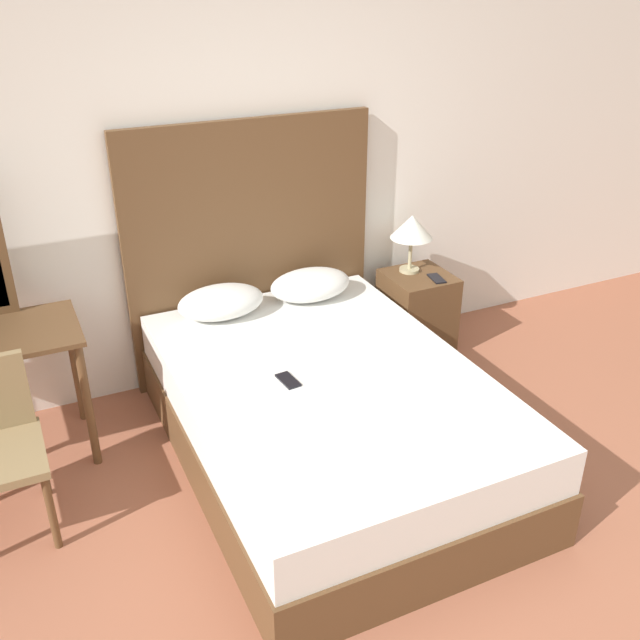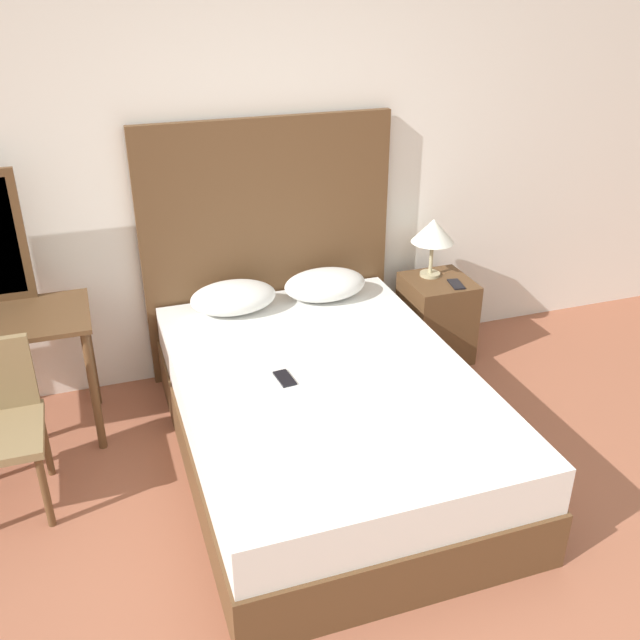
% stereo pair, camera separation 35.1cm
% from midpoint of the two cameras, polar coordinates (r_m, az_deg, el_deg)
% --- Properties ---
extents(ground_plane, '(16.00, 16.00, 0.00)m').
position_cam_midpoint_polar(ground_plane, '(3.10, 8.47, -23.19)').
color(ground_plane, '#9E5B42').
extents(wall_back, '(10.00, 0.06, 2.70)m').
position_cam_midpoint_polar(wall_back, '(4.24, -8.09, 12.91)').
color(wall_back, white).
rests_on(wall_back, ground_plane).
extents(bed, '(1.45, 2.09, 0.52)m').
position_cam_midpoint_polar(bed, '(3.69, -2.05, -7.86)').
color(bed, brown).
rests_on(bed, ground_plane).
extents(headboard, '(1.52, 0.05, 1.57)m').
position_cam_midpoint_polar(headboard, '(4.33, -7.83, 5.40)').
color(headboard, brown).
rests_on(headboard, ground_plane).
extents(pillow_left, '(0.50, 0.32, 0.18)m').
position_cam_midpoint_polar(pillow_left, '(4.12, -10.35, 1.37)').
color(pillow_left, white).
rests_on(pillow_left, bed).
extents(pillow_right, '(0.50, 0.32, 0.18)m').
position_cam_midpoint_polar(pillow_right, '(4.28, -3.12, 2.78)').
color(pillow_right, white).
rests_on(pillow_right, bed).
extents(phone_on_bed, '(0.08, 0.16, 0.01)m').
position_cam_midpoint_polar(phone_on_bed, '(3.49, -5.46, -4.91)').
color(phone_on_bed, black).
rests_on(phone_on_bed, bed).
extents(nightstand, '(0.40, 0.41, 0.54)m').
position_cam_midpoint_polar(nightstand, '(4.71, 5.64, 0.52)').
color(nightstand, brown).
rests_on(nightstand, ground_plane).
extents(table_lamp, '(0.27, 0.27, 0.38)m').
position_cam_midpoint_polar(table_lamp, '(4.55, 5.16, 7.28)').
color(table_lamp, tan).
rests_on(table_lamp, nightstand).
extents(phone_on_nightstand, '(0.09, 0.16, 0.01)m').
position_cam_midpoint_polar(phone_on_nightstand, '(4.55, 7.15, 3.27)').
color(phone_on_nightstand, black).
rests_on(phone_on_nightstand, nightstand).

